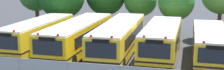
% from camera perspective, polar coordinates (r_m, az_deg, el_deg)
% --- Properties ---
extents(ground_plane, '(160.00, 160.00, 0.00)m').
position_cam_1_polar(ground_plane, '(24.27, 5.26, -3.96)').
color(ground_plane, '#38383D').
extents(school_bus_0, '(2.59, 9.85, 2.64)m').
position_cam_1_polar(school_bus_0, '(26.50, -13.51, 0.19)').
color(school_bus_0, yellow).
rests_on(school_bus_0, ground_plane).
extents(school_bus_1, '(2.79, 11.38, 2.69)m').
position_cam_1_polar(school_bus_1, '(25.04, -6.24, -0.15)').
color(school_bus_1, yellow).
rests_on(school_bus_1, ground_plane).
extents(school_bus_2, '(2.57, 11.53, 2.72)m').
position_cam_1_polar(school_bus_2, '(24.30, 1.42, -0.41)').
color(school_bus_2, yellow).
rests_on(school_bus_2, ground_plane).
extents(school_bus_3, '(2.68, 9.82, 2.67)m').
position_cam_1_polar(school_bus_3, '(23.81, 9.26, -0.89)').
color(school_bus_3, yellow).
rests_on(school_bus_3, ground_plane).
extents(school_bus_4, '(2.57, 9.61, 2.52)m').
position_cam_1_polar(school_bus_4, '(23.73, 17.83, -1.55)').
color(school_bus_4, yellow).
rests_on(school_bus_4, ground_plane).
extents(tree_4, '(3.57, 3.57, 5.37)m').
position_cam_1_polar(tree_4, '(30.96, 11.96, 6.18)').
color(tree_4, '#4C3823').
rests_on(tree_4, ground_plane).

